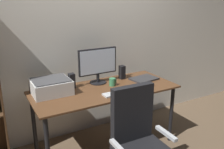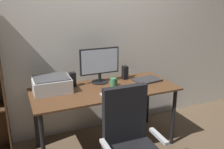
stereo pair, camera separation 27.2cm
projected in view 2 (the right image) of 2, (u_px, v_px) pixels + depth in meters
The scene contains 11 objects.
ground_plane at pixel (105, 145), 3.01m from camera, with size 12.00×12.00×0.00m, color brown.
back_wall at pixel (89, 33), 3.07m from camera, with size 6.40×0.10×2.60m, color silver.
desk at pixel (105, 95), 2.81m from camera, with size 1.64×0.71×0.74m.
monitor at pixel (100, 63), 2.90m from camera, with size 0.48×0.20×0.42m.
keyboard at pixel (114, 93), 2.61m from camera, with size 0.29×0.11×0.02m, color #B7BABC.
mouse at pixel (133, 89), 2.71m from camera, with size 0.06×0.10×0.03m, color black.
coffee_mug at pixel (113, 82), 2.85m from camera, with size 0.09×0.07×0.09m.
laptop at pixel (147, 80), 3.03m from camera, with size 0.32×0.23×0.02m, color #2D2D30.
speaker_left at pixel (73, 79), 2.82m from camera, with size 0.06×0.07×0.17m, color black.
speaker_right at pixel (125, 73), 3.07m from camera, with size 0.06×0.07×0.17m, color black.
printer at pixel (52, 84), 2.68m from camera, with size 0.40×0.34×0.16m.
Camera 2 is at (-0.95, -2.42, 1.74)m, focal length 39.28 mm.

